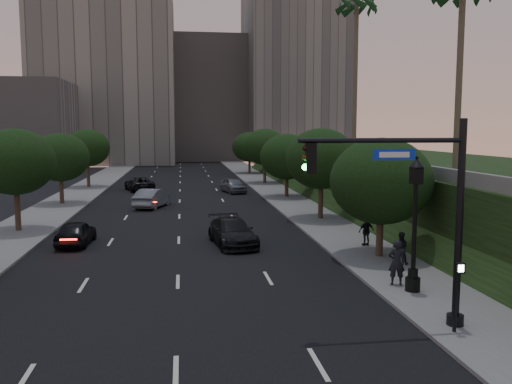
{
  "coord_description": "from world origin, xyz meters",
  "views": [
    {
      "loc": [
        0.25,
        -18.3,
        6.65
      ],
      "look_at": [
        3.83,
        7.73,
        3.6
      ],
      "focal_mm": 38.0,
      "sensor_mm": 36.0,
      "label": 1
    }
  ],
  "objects": [
    {
      "name": "tree_left_b",
      "position": [
        -10.3,
        18.0,
        4.58
      ],
      "size": [
        5.0,
        5.0,
        6.71
      ],
      "color": "#38281C",
      "rests_on": "ground"
    },
    {
      "name": "tree_right_b",
      "position": [
        10.3,
        20.0,
        4.52
      ],
      "size": [
        5.2,
        5.2,
        6.74
      ],
      "color": "#38281C",
      "rests_on": "ground"
    },
    {
      "name": "tree_right_d",
      "position": [
        10.3,
        47.0,
        4.52
      ],
      "size": [
        5.2,
        5.2,
        6.74
      ],
      "color": "#38281C",
      "rests_on": "ground"
    },
    {
      "name": "sedan_far_right",
      "position": [
        5.57,
        38.21,
        0.78
      ],
      "size": [
        2.85,
        4.9,
        1.57
      ],
      "primitive_type": "imported",
      "rotation": [
        0.0,
        0.0,
        0.23
      ],
      "color": "slate",
      "rests_on": "ground"
    },
    {
      "name": "tree_right_a",
      "position": [
        10.3,
        8.0,
        4.02
      ],
      "size": [
        5.2,
        5.2,
        6.24
      ],
      "color": "#38281C",
      "rests_on": "ground"
    },
    {
      "name": "ground",
      "position": [
        0.0,
        0.0,
        0.0
      ],
      "size": [
        160.0,
        160.0,
        0.0
      ],
      "primitive_type": "plane",
      "color": "black",
      "rests_on": "ground"
    },
    {
      "name": "tree_right_c",
      "position": [
        10.3,
        33.0,
        4.02
      ],
      "size": [
        5.2,
        5.2,
        6.24
      ],
      "color": "#38281C",
      "rests_on": "ground"
    },
    {
      "name": "sidewalk_left",
      "position": [
        -10.25,
        30.0,
        0.07
      ],
      "size": [
        4.5,
        140.0,
        0.15
      ],
      "primitive_type": "cube",
      "color": "slate",
      "rests_on": "ground"
    },
    {
      "name": "sidewalk_right",
      "position": [
        10.25,
        30.0,
        0.07
      ],
      "size": [
        4.5,
        140.0,
        0.15
      ],
      "primitive_type": "cube",
      "color": "slate",
      "rests_on": "ground"
    },
    {
      "name": "office_block_left",
      "position": [
        -14.0,
        92.0,
        16.0
      ],
      "size": [
        26.0,
        20.0,
        32.0
      ],
      "primitive_type": "cube",
      "color": "gray",
      "rests_on": "ground"
    },
    {
      "name": "tree_left_d",
      "position": [
        -10.3,
        45.0,
        4.58
      ],
      "size": [
        5.0,
        5.0,
        6.71
      ],
      "color": "#38281C",
      "rests_on": "ground"
    },
    {
      "name": "office_block_right",
      "position": [
        24.0,
        96.0,
        18.0
      ],
      "size": [
        20.0,
        22.0,
        36.0
      ],
      "primitive_type": "cube",
      "color": "gray",
      "rests_on": "ground"
    },
    {
      "name": "sedan_mid_left",
      "position": [
        -2.26,
        28.25,
        0.82
      ],
      "size": [
        3.23,
        5.28,
        1.64
      ],
      "primitive_type": "imported",
      "rotation": [
        0.0,
        0.0,
        2.82
      ],
      "color": "slate",
      "rests_on": "ground"
    },
    {
      "name": "sedan_near_right",
      "position": [
        3.09,
        12.26,
        0.76
      ],
      "size": [
        2.85,
        5.52,
        1.53
      ],
      "primitive_type": "imported",
      "rotation": [
        0.0,
        0.0,
        0.14
      ],
      "color": "black",
      "rests_on": "ground"
    },
    {
      "name": "pedestrian_signal",
      "position": [
        8.9,
        -2.53,
        1.57
      ],
      "size": [
        0.3,
        0.33,
        2.5
      ],
      "color": "black",
      "rests_on": "ground"
    },
    {
      "name": "pedestrian_b",
      "position": [
        10.68,
        6.19,
        0.94
      ],
      "size": [
        0.91,
        0.8,
        1.58
      ],
      "primitive_type": "imported",
      "rotation": [
        0.0,
        0.0,
        2.83
      ],
      "color": "black",
      "rests_on": "sidewalk_right"
    },
    {
      "name": "pedestrian_c",
      "position": [
        10.47,
        10.51,
        0.97
      ],
      "size": [
        1.04,
        0.63,
        1.65
      ],
      "primitive_type": "imported",
      "rotation": [
        0.0,
        0.0,
        3.4
      ],
      "color": "black",
      "rests_on": "sidewalk_right"
    },
    {
      "name": "palm_far",
      "position": [
        16.0,
        30.0,
        17.64
      ],
      "size": [
        3.2,
        3.2,
        15.5
      ],
      "color": "#4C4233",
      "rests_on": "embankment"
    },
    {
      "name": "tree_right_e",
      "position": [
        10.3,
        62.0,
        4.02
      ],
      "size": [
        5.2,
        5.2,
        6.24
      ],
      "color": "#38281C",
      "rests_on": "ground"
    },
    {
      "name": "pedestrian_a",
      "position": [
        9.1,
        2.85,
        1.11
      ],
      "size": [
        0.79,
        0.62,
        1.91
      ],
      "primitive_type": "imported",
      "rotation": [
        0.0,
        0.0,
        2.89
      ],
      "color": "black",
      "rests_on": "sidewalk_right"
    },
    {
      "name": "road_surface",
      "position": [
        0.0,
        30.0,
        0.01
      ],
      "size": [
        16.0,
        140.0,
        0.02
      ],
      "primitive_type": "cube",
      "color": "black",
      "rests_on": "ground"
    },
    {
      "name": "parapet_wall",
      "position": [
        13.5,
        28.0,
        4.35
      ],
      "size": [
        0.35,
        90.0,
        0.7
      ],
      "primitive_type": "cube",
      "color": "slate",
      "rests_on": "embankment"
    },
    {
      "name": "tree_left_c",
      "position": [
        -10.3,
        31.0,
        4.21
      ],
      "size": [
        5.0,
        5.0,
        6.34
      ],
      "color": "#38281C",
      "rests_on": "ground"
    },
    {
      "name": "office_block_mid",
      "position": [
        6.0,
        102.0,
        13.0
      ],
      "size": [
        22.0,
        18.0,
        26.0
      ],
      "primitive_type": "cube",
      "color": "gray",
      "rests_on": "ground"
    },
    {
      "name": "traffic_signal_mast",
      "position": [
        8.13,
        -1.91,
        3.67
      ],
      "size": [
        5.68,
        0.56,
        7.0
      ],
      "color": "black",
      "rests_on": "ground"
    },
    {
      "name": "street_lamp",
      "position": [
        9.43,
        1.92,
        2.63
      ],
      "size": [
        0.64,
        0.64,
        5.62
      ],
      "color": "black",
      "rests_on": "ground"
    },
    {
      "name": "sedan_far_left",
      "position": [
        -4.38,
        41.55,
        0.75
      ],
      "size": [
        3.89,
        5.9,
        1.51
      ],
      "primitive_type": "imported",
      "rotation": [
        0.0,
        0.0,
        3.42
      ],
      "color": "black",
      "rests_on": "ground"
    },
    {
      "name": "sedan_near_left",
      "position": [
        -5.86,
        13.52,
        0.72
      ],
      "size": [
        1.92,
        4.33,
        1.45
      ],
      "primitive_type": "imported",
      "rotation": [
        0.0,
        0.0,
        3.09
      ],
      "color": "black",
      "rests_on": "ground"
    },
    {
      "name": "embankment",
      "position": [
        22.0,
        28.0,
        2.0
      ],
      "size": [
        18.0,
        90.0,
        4.0
      ],
      "primitive_type": "cube",
      "color": "black",
      "rests_on": "ground"
    },
    {
      "name": "office_block_filler",
      "position": [
        -26.0,
        70.0,
        7.0
      ],
      "size": [
        18.0,
        16.0,
        14.0
      ],
      "primitive_type": "cube",
      "color": "gray",
      "rests_on": "ground"
    }
  ]
}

